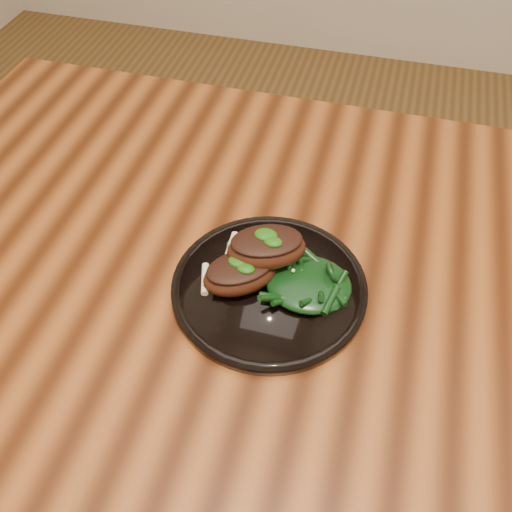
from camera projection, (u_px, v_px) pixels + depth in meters
The scene contains 6 objects.
desk at pixel (402, 326), 0.80m from camera, with size 1.60×0.80×0.75m.
plate at pixel (269, 287), 0.73m from camera, with size 0.25×0.25×0.02m.
lamb_chop_front at pixel (240, 273), 0.71m from camera, with size 0.11×0.11×0.04m.
lamb_chop_back at pixel (266, 247), 0.72m from camera, with size 0.12×0.10×0.04m.
herb_smear at pixel (257, 248), 0.77m from camera, with size 0.08×0.05×0.01m, color #0D3F06.
greens_heap at pixel (309, 280), 0.71m from camera, with size 0.11×0.10×0.04m.
Camera 1 is at (-0.08, -0.50, 1.33)m, focal length 40.00 mm.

